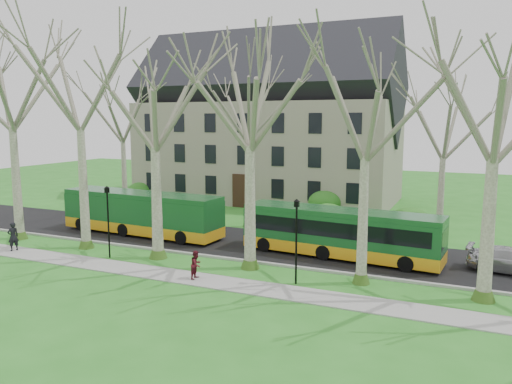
# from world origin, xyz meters

# --- Properties ---
(ground) EXTENTS (120.00, 120.00, 0.00)m
(ground) POSITION_xyz_m (0.00, 0.00, 0.00)
(ground) COLOR #2B7A23
(ground) RESTS_ON ground
(sidewalk) EXTENTS (70.00, 2.00, 0.06)m
(sidewalk) POSITION_xyz_m (0.00, -2.50, 0.03)
(sidewalk) COLOR gray
(sidewalk) RESTS_ON ground
(road) EXTENTS (80.00, 8.00, 0.06)m
(road) POSITION_xyz_m (0.00, 5.50, 0.03)
(road) COLOR black
(road) RESTS_ON ground
(curb) EXTENTS (80.00, 0.25, 0.14)m
(curb) POSITION_xyz_m (0.00, 1.50, 0.07)
(curb) COLOR #A5A39E
(curb) RESTS_ON ground
(building) EXTENTS (26.50, 12.20, 16.00)m
(building) POSITION_xyz_m (-6.00, 24.00, 8.07)
(building) COLOR gray
(building) RESTS_ON ground
(tree_row_verge) EXTENTS (49.00, 7.00, 14.00)m
(tree_row_verge) POSITION_xyz_m (0.00, 0.30, 7.00)
(tree_row_verge) COLOR gray
(tree_row_verge) RESTS_ON ground
(tree_row_far) EXTENTS (33.00, 7.00, 12.00)m
(tree_row_far) POSITION_xyz_m (-1.33, 11.00, 6.00)
(tree_row_far) COLOR gray
(tree_row_far) RESTS_ON ground
(lamp_row) EXTENTS (36.22, 0.22, 4.30)m
(lamp_row) POSITION_xyz_m (-0.00, -1.00, 2.57)
(lamp_row) COLOR black
(lamp_row) RESTS_ON ground
(hedges) EXTENTS (30.60, 8.60, 2.00)m
(hedges) POSITION_xyz_m (-4.67, 14.00, 1.00)
(hedges) COLOR #2E641C
(hedges) RESTS_ON ground
(bus_lead) EXTENTS (12.77, 3.40, 3.16)m
(bus_lead) POSITION_xyz_m (-7.92, 4.77, 1.64)
(bus_lead) COLOR #175124
(bus_lead) RESTS_ON road
(bus_follow) EXTENTS (12.22, 3.56, 3.01)m
(bus_follow) POSITION_xyz_m (6.80, 4.67, 1.57)
(bus_follow) COLOR #175124
(bus_follow) RESTS_ON road
(pedestrian_a) EXTENTS (0.64, 0.78, 1.84)m
(pedestrian_a) POSITION_xyz_m (-12.53, -2.36, 0.98)
(pedestrian_a) COLOR black
(pedestrian_a) RESTS_ON sidewalk
(pedestrian_b) EXTENTS (0.57, 0.73, 1.50)m
(pedestrian_b) POSITION_xyz_m (1.00, -2.49, 0.81)
(pedestrian_b) COLOR #51121C
(pedestrian_b) RESTS_ON sidewalk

